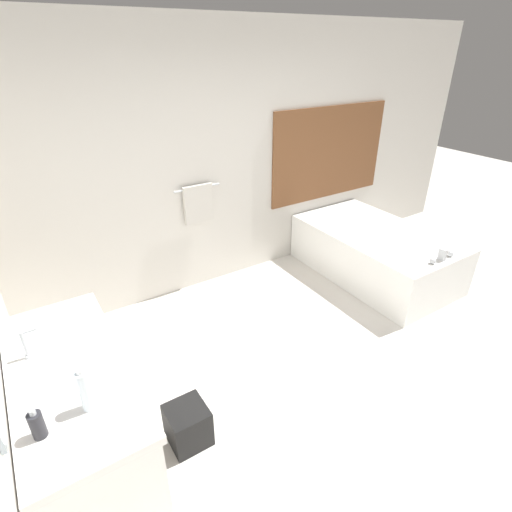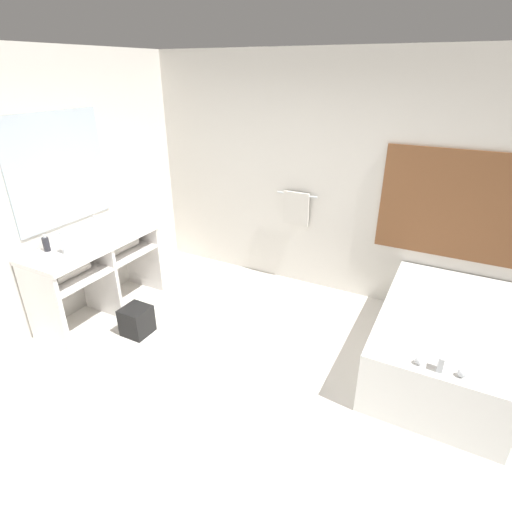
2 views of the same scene
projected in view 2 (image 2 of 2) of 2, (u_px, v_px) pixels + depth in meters
name	position (u px, v px, depth m)	size (l,w,h in m)	color
ground_plane	(226.00, 400.00, 3.31)	(16.00, 16.00, 0.00)	silver
wall_back_with_blinds	(329.00, 180.00, 4.50)	(7.40, 0.13, 2.70)	silver
wall_left_with_mirror	(15.00, 205.00, 3.67)	(0.08, 7.40, 2.70)	silver
vanity_counter	(98.00, 260.00, 4.25)	(0.60, 1.40, 0.88)	white
sink_faucet	(96.00, 224.00, 4.33)	(0.09, 0.04, 0.18)	silver
bathtub	(442.00, 337.00, 3.58)	(1.07, 1.82, 0.68)	white
water_bottle_1	(65.00, 242.00, 3.79)	(0.06, 0.06, 0.25)	white
soap_dispenser	(46.00, 244.00, 3.86)	(0.06, 0.06, 0.17)	#28282D
waste_bin	(137.00, 321.00, 4.09)	(0.27, 0.27, 0.30)	black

